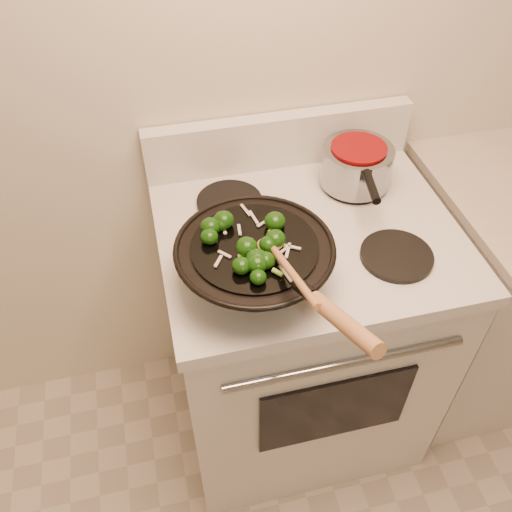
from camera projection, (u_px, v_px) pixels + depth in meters
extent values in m
plane|color=silver|center=(336.00, 27.00, 1.39)|extent=(3.50, 0.00, 3.50)
cube|color=silver|center=(298.00, 338.00, 1.75)|extent=(0.76, 0.64, 0.88)
cube|color=silver|center=(308.00, 235.00, 1.43)|extent=(0.78, 0.66, 0.04)
cube|color=silver|center=(279.00, 140.00, 1.56)|extent=(0.78, 0.05, 0.16)
cylinder|color=gray|center=(346.00, 364.00, 1.29)|extent=(0.60, 0.02, 0.02)
cube|color=black|center=(335.00, 410.00, 1.45)|extent=(0.42, 0.01, 0.28)
cylinder|color=black|center=(255.00, 281.00, 1.28)|extent=(0.18, 0.18, 0.01)
cylinder|color=black|center=(397.00, 256.00, 1.33)|extent=(0.18, 0.18, 0.01)
cylinder|color=black|center=(230.00, 202.00, 1.48)|extent=(0.18, 0.18, 0.01)
cylinder|color=black|center=(353.00, 183.00, 1.54)|extent=(0.18, 0.18, 0.01)
torus|color=black|center=(255.00, 247.00, 1.20)|extent=(0.36, 0.36, 0.01)
cylinder|color=black|center=(255.00, 247.00, 1.20)|extent=(0.29, 0.29, 0.01)
cylinder|color=black|center=(305.00, 290.00, 1.03)|extent=(0.04, 0.07, 0.04)
cylinder|color=#A1693F|center=(344.00, 323.00, 0.93)|extent=(0.08, 0.19, 0.09)
ellipsoid|color=#103508|center=(210.00, 226.00, 1.21)|extent=(0.04, 0.04, 0.04)
cylinder|color=#4D8831|center=(217.00, 229.00, 1.22)|extent=(0.02, 0.01, 0.01)
ellipsoid|color=#103508|center=(268.00, 244.00, 1.17)|extent=(0.04, 0.04, 0.03)
ellipsoid|color=#103508|center=(241.00, 266.00, 1.13)|extent=(0.04, 0.04, 0.04)
ellipsoid|color=#103508|center=(247.00, 247.00, 1.16)|extent=(0.05, 0.05, 0.04)
cylinder|color=#4D8831|center=(253.00, 250.00, 1.18)|extent=(0.02, 0.01, 0.02)
ellipsoid|color=#103508|center=(220.00, 220.00, 1.23)|extent=(0.04, 0.04, 0.03)
ellipsoid|color=#103508|center=(258.00, 277.00, 1.11)|extent=(0.04, 0.04, 0.03)
ellipsoid|color=#103508|center=(209.00, 237.00, 1.19)|extent=(0.04, 0.04, 0.03)
cylinder|color=#4D8831|center=(215.00, 239.00, 1.20)|extent=(0.01, 0.01, 0.01)
ellipsoid|color=#103508|center=(257.00, 259.00, 1.14)|extent=(0.05, 0.05, 0.04)
ellipsoid|color=#103508|center=(224.00, 220.00, 1.23)|extent=(0.05, 0.05, 0.04)
ellipsoid|color=#103508|center=(265.00, 260.00, 1.14)|extent=(0.04, 0.04, 0.04)
cylinder|color=#4D8831|center=(271.00, 263.00, 1.15)|extent=(0.02, 0.02, 0.01)
ellipsoid|color=#103508|center=(257.00, 263.00, 1.13)|extent=(0.05, 0.05, 0.04)
ellipsoid|color=#103508|center=(222.00, 223.00, 1.22)|extent=(0.04, 0.04, 0.03)
ellipsoid|color=#103508|center=(275.00, 221.00, 1.22)|extent=(0.05, 0.05, 0.04)
cylinder|color=#4D8831|center=(281.00, 225.00, 1.23)|extent=(0.02, 0.01, 0.01)
ellipsoid|color=#103508|center=(275.00, 239.00, 1.18)|extent=(0.05, 0.05, 0.04)
cube|color=beige|center=(246.00, 210.00, 1.27)|extent=(0.02, 0.05, 0.00)
cube|color=beige|center=(265.00, 222.00, 1.24)|extent=(0.05, 0.03, 0.00)
cube|color=beige|center=(218.00, 261.00, 1.16)|extent=(0.02, 0.03, 0.00)
cube|color=beige|center=(285.00, 274.00, 1.13)|extent=(0.02, 0.05, 0.00)
cube|color=beige|center=(288.00, 251.00, 1.18)|extent=(0.03, 0.04, 0.00)
cube|color=beige|center=(239.00, 230.00, 1.23)|extent=(0.01, 0.04, 0.00)
cube|color=beige|center=(280.00, 253.00, 1.17)|extent=(0.05, 0.03, 0.00)
cube|color=beige|center=(225.00, 254.00, 1.17)|extent=(0.03, 0.03, 0.00)
cube|color=beige|center=(280.00, 263.00, 1.15)|extent=(0.01, 0.04, 0.00)
cube|color=beige|center=(267.00, 258.00, 1.16)|extent=(0.01, 0.05, 0.00)
cube|color=beige|center=(254.00, 217.00, 1.26)|extent=(0.01, 0.05, 0.00)
cube|color=beige|center=(291.00, 247.00, 1.19)|extent=(0.04, 0.03, 0.00)
cylinder|color=#70A635|center=(276.00, 230.00, 1.22)|extent=(0.03, 0.02, 0.02)
cylinder|color=#70A635|center=(253.00, 268.00, 1.13)|extent=(0.02, 0.01, 0.02)
cylinder|color=#70A635|center=(278.00, 272.00, 1.13)|extent=(0.03, 0.02, 0.01)
cylinder|color=#70A635|center=(275.00, 216.00, 1.25)|extent=(0.02, 0.02, 0.02)
cylinder|color=#70A635|center=(272.00, 231.00, 1.22)|extent=(0.02, 0.01, 0.02)
cylinder|color=#70A635|center=(241.00, 259.00, 1.15)|extent=(0.02, 0.03, 0.01)
sphere|color=beige|center=(286.00, 247.00, 1.18)|extent=(0.01, 0.01, 0.01)
sphere|color=beige|center=(225.00, 226.00, 1.23)|extent=(0.01, 0.01, 0.01)
sphere|color=beige|center=(225.00, 233.00, 1.22)|extent=(0.01, 0.01, 0.01)
sphere|color=beige|center=(274.00, 226.00, 1.23)|extent=(0.01, 0.01, 0.01)
ellipsoid|color=#A1693F|center=(270.00, 244.00, 1.18)|extent=(0.07, 0.05, 0.02)
cylinder|color=#A1693F|center=(292.00, 273.00, 1.07)|extent=(0.04, 0.25, 0.09)
cylinder|color=gray|center=(356.00, 165.00, 1.50)|extent=(0.20, 0.20, 0.11)
cylinder|color=#6C0507|center=(359.00, 148.00, 1.46)|extent=(0.15, 0.15, 0.01)
cylinder|color=black|center=(371.00, 186.00, 1.35)|extent=(0.04, 0.12, 0.02)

